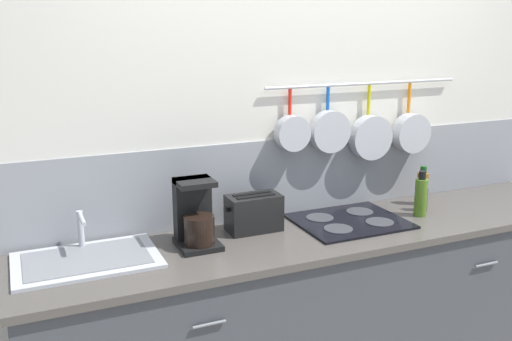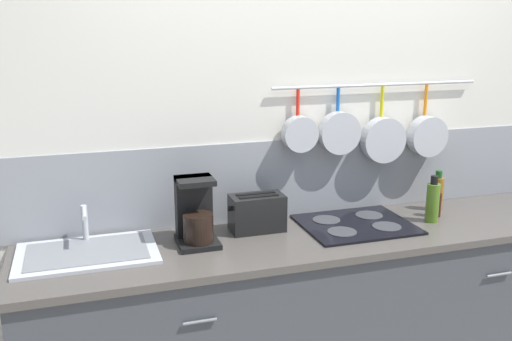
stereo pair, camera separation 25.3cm
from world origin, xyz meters
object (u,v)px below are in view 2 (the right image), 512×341
(coffee_maker, at_px, (196,216))
(toaster, at_px, (257,213))
(bottle_hot_sauce, at_px, (437,193))
(bottle_cooking_wine, at_px, (436,204))
(bottle_olive_oil, at_px, (432,201))

(coffee_maker, xyz_separation_m, toaster, (0.31, 0.06, -0.04))
(coffee_maker, relative_size, toaster, 1.12)
(toaster, height_order, bottle_hot_sauce, bottle_hot_sauce)
(toaster, xyz_separation_m, bottle_cooking_wine, (0.95, -0.08, -0.02))
(coffee_maker, bearing_deg, toaster, 11.45)
(toaster, xyz_separation_m, bottle_hot_sauce, (1.02, 0.01, 0.01))
(toaster, height_order, bottle_olive_oil, bottle_olive_oil)
(bottle_cooking_wine, xyz_separation_m, bottle_hot_sauce, (0.07, 0.09, 0.03))
(coffee_maker, relative_size, bottle_cooking_wine, 2.05)
(bottle_hot_sauce, bearing_deg, toaster, -179.49)
(bottle_cooking_wine, distance_m, bottle_hot_sauce, 0.12)
(coffee_maker, height_order, bottle_hot_sauce, coffee_maker)
(bottle_cooking_wine, bearing_deg, bottle_hot_sauce, 53.82)
(coffee_maker, height_order, toaster, coffee_maker)
(bottle_cooking_wine, bearing_deg, toaster, 175.02)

